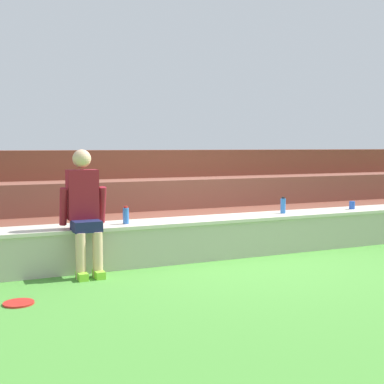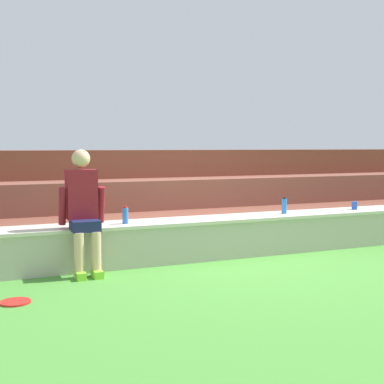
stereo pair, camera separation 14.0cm
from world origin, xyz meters
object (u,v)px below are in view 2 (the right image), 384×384
object	(u,v)px
person_left_of_center	(83,208)
frisbee	(15,302)
water_bottle_mid_right	(284,206)
water_bottle_center_gap	(125,215)
plastic_cup_middle	(355,206)

from	to	relation	value
person_left_of_center	frisbee	world-z (taller)	person_left_of_center
water_bottle_mid_right	water_bottle_center_gap	size ratio (longest dim) A/B	1.07
person_left_of_center	frisbee	bearing A→B (deg)	-132.57
water_bottle_mid_right	frisbee	size ratio (longest dim) A/B	0.82
plastic_cup_middle	frisbee	xyz separation A→B (m)	(-4.82, -1.14, -0.55)
water_bottle_mid_right	frisbee	world-z (taller)	water_bottle_mid_right
person_left_of_center	water_bottle_mid_right	bearing A→B (deg)	5.33
plastic_cup_middle	water_bottle_mid_right	bearing A→B (deg)	179.78
water_bottle_mid_right	frisbee	xyz separation A→B (m)	(-3.61, -1.14, -0.60)
plastic_cup_middle	water_bottle_center_gap	bearing A→B (deg)	-179.19
person_left_of_center	plastic_cup_middle	distance (m)	4.02
water_bottle_mid_right	water_bottle_center_gap	distance (m)	2.26
water_bottle_center_gap	frisbee	world-z (taller)	water_bottle_center_gap
plastic_cup_middle	frisbee	distance (m)	4.98
water_bottle_mid_right	plastic_cup_middle	distance (m)	1.21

